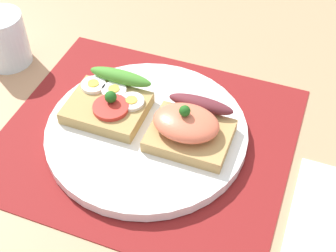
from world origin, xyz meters
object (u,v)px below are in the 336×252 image
drinking_glass (4,39)px  plate (147,132)px  sandwich_egg_tomato (110,101)px  sandwich_salmon (189,127)px

drinking_glass → plate: bearing=-15.8°
drinking_glass → sandwich_egg_tomato: bearing=-15.8°
sandwich_egg_tomato → drinking_glass: size_ratio=1.26×
plate → sandwich_egg_tomato: bearing=164.3°
plate → sandwich_salmon: size_ratio=2.59×
sandwich_salmon → sandwich_egg_tomato: bearing=173.5°
sandwich_egg_tomato → sandwich_salmon: bearing=-6.5°
plate → drinking_glass: (-26.10, 7.38, 3.01)cm
plate → sandwich_salmon: sandwich_salmon is taller
sandwich_salmon → drinking_glass: 32.56cm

